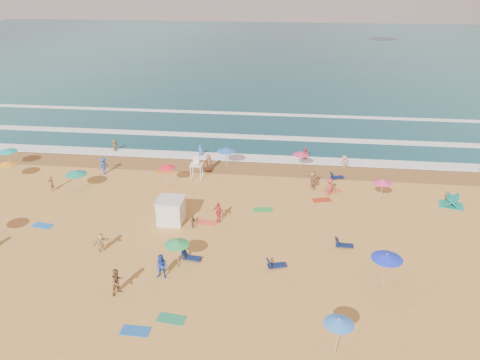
# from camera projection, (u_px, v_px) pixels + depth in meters

# --- Properties ---
(ground) EXTENTS (220.00, 220.00, 0.00)m
(ground) POSITION_uv_depth(u_px,v_px,m) (216.00, 226.00, 38.48)
(ground) COLOR gold
(ground) RESTS_ON ground
(ocean) EXTENTS (220.00, 140.00, 0.18)m
(ocean) POSITION_uv_depth(u_px,v_px,m) (272.00, 53.00, 114.31)
(ocean) COLOR #0C4756
(ocean) RESTS_ON ground
(wet_sand) EXTENTS (220.00, 220.00, 0.00)m
(wet_sand) POSITION_uv_depth(u_px,v_px,m) (235.00, 167.00, 49.76)
(wet_sand) COLOR olive
(wet_sand) RESTS_ON ground
(surf_foam) EXTENTS (200.00, 18.70, 0.05)m
(surf_foam) POSITION_uv_depth(u_px,v_px,m) (244.00, 138.00, 57.68)
(surf_foam) COLOR white
(surf_foam) RESTS_ON ground
(cabana) EXTENTS (2.00, 2.00, 2.00)m
(cabana) POSITION_uv_depth(u_px,v_px,m) (171.00, 211.00, 38.66)
(cabana) COLOR white
(cabana) RESTS_ON ground
(cabana_roof) EXTENTS (2.20, 2.20, 0.12)m
(cabana_roof) POSITION_uv_depth(u_px,v_px,m) (170.00, 200.00, 38.22)
(cabana_roof) COLOR silver
(cabana_roof) RESTS_ON cabana
(bicycle) EXTENTS (0.81, 1.61, 0.81)m
(bicycle) POSITION_uv_depth(u_px,v_px,m) (193.00, 221.00, 38.44)
(bicycle) COLOR black
(bicycle) RESTS_ON ground
(lifeguard_stand) EXTENTS (1.20, 1.20, 2.10)m
(lifeguard_stand) POSITION_uv_depth(u_px,v_px,m) (196.00, 169.00, 46.56)
(lifeguard_stand) COLOR white
(lifeguard_stand) RESTS_ON ground
(beach_umbrellas) EXTENTS (54.48, 31.32, 0.82)m
(beach_umbrellas) POSITION_uv_depth(u_px,v_px,m) (208.00, 197.00, 38.62)
(beach_umbrellas) COLOR #1C31F3
(beach_umbrellas) RESTS_ON ground
(loungers) EXTENTS (56.22, 26.14, 0.34)m
(loungers) POSITION_uv_depth(u_px,v_px,m) (296.00, 246.00, 35.44)
(loungers) COLOR #101A50
(loungers) RESTS_ON ground
(towels) EXTENTS (46.63, 24.64, 0.03)m
(towels) POSITION_uv_depth(u_px,v_px,m) (212.00, 237.00, 36.89)
(towels) COLOR orange
(towels) RESTS_ON ground
(beachgoers) EXTENTS (29.07, 25.84, 2.13)m
(beachgoers) POSITION_uv_depth(u_px,v_px,m) (203.00, 191.00, 42.54)
(beachgoers) COLOR #C5313D
(beachgoers) RESTS_ON ground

